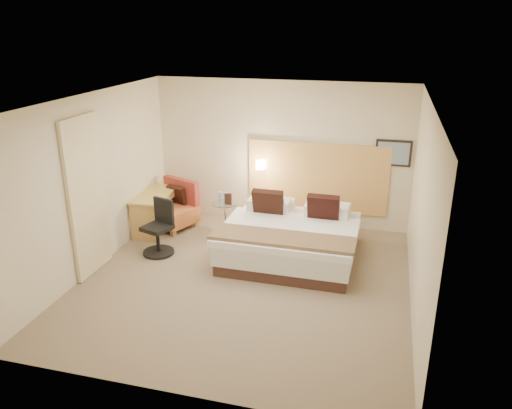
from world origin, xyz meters
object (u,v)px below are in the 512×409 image
(desk, at_px, (156,202))
(desk_chair, at_px, (159,232))
(bed, at_px, (291,237))
(lounge_chair, at_px, (174,208))
(side_table, at_px, (225,215))

(desk, distance_m, desk_chair, 1.02)
(bed, relative_size, desk_chair, 2.38)
(lounge_chair, relative_size, desk_chair, 1.12)
(side_table, xyz_separation_m, desk, (-1.22, -0.32, 0.26))
(bed, bearing_deg, desk_chair, -168.58)
(side_table, xyz_separation_m, desk_chair, (-0.75, -1.21, 0.08))
(desk_chair, bearing_deg, bed, 11.42)
(desk, bearing_deg, lounge_chair, 51.77)
(desk_chair, bearing_deg, lounge_chair, 102.41)
(bed, bearing_deg, lounge_chair, 163.15)
(side_table, height_order, desk_chair, desk_chair)
(desk, bearing_deg, desk_chair, -62.09)
(lounge_chair, relative_size, side_table, 1.94)
(bed, bearing_deg, side_table, 151.06)
(bed, distance_m, desk, 2.67)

